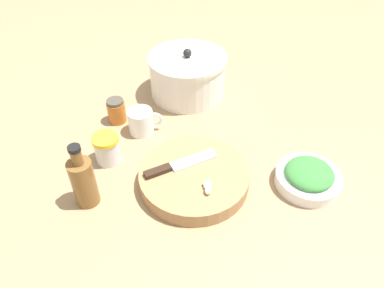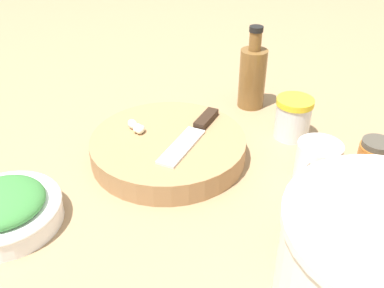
{
  "view_description": "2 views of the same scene",
  "coord_description": "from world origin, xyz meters",
  "px_view_note": "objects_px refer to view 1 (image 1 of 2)",
  "views": [
    {
      "loc": [
        0.12,
        -0.76,
        0.73
      ],
      "look_at": [
        -0.01,
        -0.03,
        0.07
      ],
      "focal_mm": 35.0,
      "sensor_mm": 36.0,
      "label": 1
    },
    {
      "loc": [
        0.27,
        0.5,
        0.46
      ],
      "look_at": [
        0.0,
        -0.02,
        0.07
      ],
      "focal_mm": 40.0,
      "sensor_mm": 36.0,
      "label": 2
    }
  ],
  "objects_px": {
    "cutting_board": "(194,178)",
    "coffee_mug": "(142,121)",
    "honey_jar": "(116,111)",
    "stock_pot": "(188,75)",
    "garlic_cloves": "(207,187)",
    "herb_bowl": "(308,177)",
    "spice_jar": "(107,149)",
    "chef_knife": "(176,165)",
    "oil_bottle": "(83,181)"
  },
  "relations": [
    {
      "from": "garlic_cloves",
      "to": "herb_bowl",
      "type": "xyz_separation_m",
      "value": [
        0.25,
        0.1,
        -0.02
      ]
    },
    {
      "from": "oil_bottle",
      "to": "stock_pot",
      "type": "relative_size",
      "value": 0.71
    },
    {
      "from": "garlic_cloves",
      "to": "herb_bowl",
      "type": "distance_m",
      "value": 0.27
    },
    {
      "from": "garlic_cloves",
      "to": "coffee_mug",
      "type": "height_order",
      "value": "coffee_mug"
    },
    {
      "from": "stock_pot",
      "to": "coffee_mug",
      "type": "bearing_deg",
      "value": -113.33
    },
    {
      "from": "cutting_board",
      "to": "stock_pot",
      "type": "xyz_separation_m",
      "value": [
        -0.09,
        0.41,
        0.05
      ]
    },
    {
      "from": "spice_jar",
      "to": "oil_bottle",
      "type": "bearing_deg",
      "value": -90.6
    },
    {
      "from": "cutting_board",
      "to": "honey_jar",
      "type": "bearing_deg",
      "value": 142.06
    },
    {
      "from": "herb_bowl",
      "to": "coffee_mug",
      "type": "height_order",
      "value": "coffee_mug"
    },
    {
      "from": "honey_jar",
      "to": "stock_pot",
      "type": "relative_size",
      "value": 0.3
    },
    {
      "from": "oil_bottle",
      "to": "stock_pot",
      "type": "xyz_separation_m",
      "value": [
        0.16,
        0.51,
        -0.0
      ]
    },
    {
      "from": "coffee_mug",
      "to": "chef_knife",
      "type": "bearing_deg",
      "value": -50.49
    },
    {
      "from": "stock_pot",
      "to": "garlic_cloves",
      "type": "bearing_deg",
      "value": -73.69
    },
    {
      "from": "coffee_mug",
      "to": "oil_bottle",
      "type": "relative_size",
      "value": 0.56
    },
    {
      "from": "cutting_board",
      "to": "garlic_cloves",
      "type": "distance_m",
      "value": 0.07
    },
    {
      "from": "stock_pot",
      "to": "honey_jar",
      "type": "bearing_deg",
      "value": -134.82
    },
    {
      "from": "cutting_board",
      "to": "honey_jar",
      "type": "xyz_separation_m",
      "value": [
        -0.28,
        0.22,
        0.02
      ]
    },
    {
      "from": "coffee_mug",
      "to": "honey_jar",
      "type": "distance_m",
      "value": 0.1
    },
    {
      "from": "chef_knife",
      "to": "stock_pot",
      "type": "relative_size",
      "value": 0.68
    },
    {
      "from": "garlic_cloves",
      "to": "herb_bowl",
      "type": "relative_size",
      "value": 0.29
    },
    {
      "from": "garlic_cloves",
      "to": "honey_jar",
      "type": "distance_m",
      "value": 0.42
    },
    {
      "from": "cutting_board",
      "to": "stock_pot",
      "type": "distance_m",
      "value": 0.42
    },
    {
      "from": "honey_jar",
      "to": "herb_bowl",
      "type": "bearing_deg",
      "value": -16.63
    },
    {
      "from": "herb_bowl",
      "to": "spice_jar",
      "type": "xyz_separation_m",
      "value": [
        -0.54,
        -0.0,
        0.02
      ]
    },
    {
      "from": "spice_jar",
      "to": "stock_pot",
      "type": "relative_size",
      "value": 0.33
    },
    {
      "from": "garlic_cloves",
      "to": "oil_bottle",
      "type": "height_order",
      "value": "oil_bottle"
    },
    {
      "from": "chef_knife",
      "to": "coffee_mug",
      "type": "bearing_deg",
      "value": -177.86
    },
    {
      "from": "honey_jar",
      "to": "coffee_mug",
      "type": "bearing_deg",
      "value": -22.3
    },
    {
      "from": "garlic_cloves",
      "to": "oil_bottle",
      "type": "xyz_separation_m",
      "value": [
        -0.29,
        -0.05,
        0.02
      ]
    },
    {
      "from": "cutting_board",
      "to": "coffee_mug",
      "type": "height_order",
      "value": "coffee_mug"
    },
    {
      "from": "coffee_mug",
      "to": "stock_pot",
      "type": "bearing_deg",
      "value": 66.67
    },
    {
      "from": "coffee_mug",
      "to": "stock_pot",
      "type": "xyz_separation_m",
      "value": [
        0.1,
        0.23,
        0.03
      ]
    },
    {
      "from": "herb_bowl",
      "to": "coffee_mug",
      "type": "bearing_deg",
      "value": 164.48
    },
    {
      "from": "honey_jar",
      "to": "stock_pot",
      "type": "height_order",
      "value": "stock_pot"
    },
    {
      "from": "garlic_cloves",
      "to": "spice_jar",
      "type": "relative_size",
      "value": 0.6
    },
    {
      "from": "herb_bowl",
      "to": "stock_pot",
      "type": "bearing_deg",
      "value": 136.76
    },
    {
      "from": "garlic_cloves",
      "to": "stock_pot",
      "type": "bearing_deg",
      "value": 106.31
    },
    {
      "from": "garlic_cloves",
      "to": "honey_jar",
      "type": "bearing_deg",
      "value": 140.14
    },
    {
      "from": "cutting_board",
      "to": "herb_bowl",
      "type": "xyz_separation_m",
      "value": [
        0.29,
        0.05,
        0.01
      ]
    },
    {
      "from": "chef_knife",
      "to": "herb_bowl",
      "type": "xyz_separation_m",
      "value": [
        0.34,
        0.04,
        -0.02
      ]
    },
    {
      "from": "chef_knife",
      "to": "garlic_cloves",
      "type": "relative_size",
      "value": 3.5
    },
    {
      "from": "garlic_cloves",
      "to": "coffee_mug",
      "type": "xyz_separation_m",
      "value": [
        -0.23,
        0.23,
        -0.01
      ]
    },
    {
      "from": "chef_knife",
      "to": "honey_jar",
      "type": "distance_m",
      "value": 0.31
    },
    {
      "from": "chef_knife",
      "to": "honey_jar",
      "type": "relative_size",
      "value": 2.25
    },
    {
      "from": "cutting_board",
      "to": "spice_jar",
      "type": "bearing_deg",
      "value": 169.8
    },
    {
      "from": "herb_bowl",
      "to": "spice_jar",
      "type": "relative_size",
      "value": 2.04
    },
    {
      "from": "chef_knife",
      "to": "oil_bottle",
      "type": "bearing_deg",
      "value": -97.69
    },
    {
      "from": "oil_bottle",
      "to": "herb_bowl",
      "type": "bearing_deg",
      "value": 15.7
    },
    {
      "from": "cutting_board",
      "to": "honey_jar",
      "type": "relative_size",
      "value": 3.67
    },
    {
      "from": "cutting_board",
      "to": "stock_pot",
      "type": "relative_size",
      "value": 1.11
    }
  ]
}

